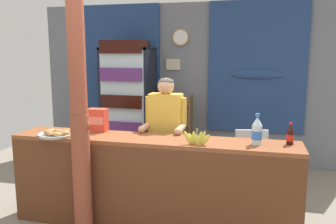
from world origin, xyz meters
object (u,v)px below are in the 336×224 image
Objects in this scene: bottle_shelf_rack at (177,129)px; snack_box_crackers at (98,120)px; soda_bottle_cola at (290,135)px; banana_bunch at (197,138)px; timber_post at (79,120)px; shopkeeper at (166,128)px; plastic_lawn_chair at (249,155)px; stall_counter at (149,177)px; drink_fridge at (128,99)px; soda_bottle_water at (257,131)px; pastry_tray at (56,134)px.

snack_box_crackers is (-0.49, -1.90, 0.49)m from bottle_shelf_rack.
banana_bunch is (-0.86, -0.22, -0.03)m from soda_bottle_cola.
timber_post is 1.07m from shopkeeper.
timber_post reaches higher than shopkeeper.
banana_bunch is at bearing -108.60° from plastic_lawn_chair.
drink_fridge reaches higher than stall_counter.
soda_bottle_water is 1.11× the size of banana_bunch.
shopkeeper reaches higher than soda_bottle_water.
drink_fridge is 7.99× the size of snack_box_crackers.
soda_bottle_water is 1.19× the size of snack_box_crackers.
snack_box_crackers is at bearing 96.70° from timber_post.
soda_bottle_cola reaches higher than bottle_shelf_rack.
plastic_lawn_chair is (1.59, 1.62, -0.70)m from timber_post.
banana_bunch is at bearing -165.54° from soda_bottle_cola.
stall_counter is 0.70m from shopkeeper.
drink_fridge reaches higher than plastic_lawn_chair.
plastic_lawn_chair is at bearing -34.78° from bottle_shelf_rack.
pastry_tray is (-0.32, -0.32, -0.10)m from snack_box_crackers.
timber_post reaches higher than snack_box_crackers.
soda_bottle_cola is (2.33, -1.82, -0.05)m from drink_fridge.
soda_bottle_cola is (0.39, -1.19, 0.57)m from plastic_lawn_chair.
timber_post is at bearing -99.98° from bottle_shelf_rack.
soda_bottle_cola is (1.36, 0.18, 0.48)m from stall_counter.
snack_box_crackers reaches higher than pastry_tray.
plastic_lawn_chair is 1.59m from banana_bunch.
shopkeeper is 6.13× the size of snack_box_crackers.
soda_bottle_water is at bearing -59.10° from bottle_shelf_rack.
banana_bunch is at bearing 10.27° from timber_post.
soda_bottle_water reaches higher than soda_bottle_cola.
stall_counter is at bearing 2.46° from pastry_tray.
banana_bunch reaches higher than plastic_lawn_chair.
drink_fridge is at bearing 136.81° from soda_bottle_water.
banana_bunch is at bearing -72.79° from bottle_shelf_rack.
timber_post is at bearing -83.30° from snack_box_crackers.
shopkeeper is at bearing 163.54° from soda_bottle_cola.
soda_bottle_water is 1.74m from snack_box_crackers.
soda_bottle_cola is (1.98, 0.43, -0.14)m from timber_post.
bottle_shelf_rack is 2.37m from banana_bunch.
soda_bottle_water reaches higher than pastry_tray.
snack_box_crackers is at bearing 157.90° from stall_counter.
stall_counter is at bearing -92.85° from shopkeeper.
drink_fridge is 2.77m from soda_bottle_water.
snack_box_crackers is (-0.71, -0.30, 0.11)m from shopkeeper.
pastry_tray is at bearing -110.04° from bottle_shelf_rack.
snack_box_crackers is at bearing 174.26° from soda_bottle_water.
banana_bunch is at bearing -15.21° from snack_box_crackers.
drink_fridge is (-0.97, 2.00, 0.52)m from stall_counter.
shopkeeper reaches higher than bottle_shelf_rack.
stall_counter is at bearing 21.41° from timber_post.
banana_bunch is at bearing -4.89° from stall_counter.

